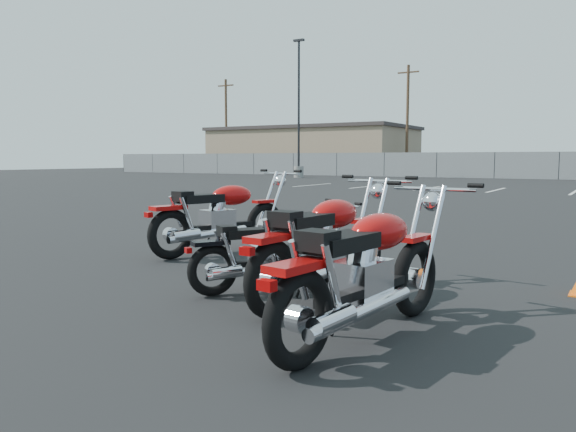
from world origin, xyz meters
The scene contains 11 objects.
ground centered at (0.00, 0.00, 0.00)m, with size 120.00×120.00×0.00m, color black.
motorcycle_front_red centered at (-1.21, 1.05, 0.54)m, with size 1.19×2.41×1.19m.
motorcycle_second_black centered at (0.66, -0.51, 0.41)m, with size 1.30×1.73×0.90m.
motorcycle_third_red centered at (1.31, -0.57, 0.53)m, with size 0.93×2.40×1.17m.
motorcycle_rear_red centered at (2.14, -1.49, 0.52)m, with size 0.91×2.35×1.15m.
light_pole_west centered at (-16.34, 29.52, 2.47)m, with size 0.80×0.70×9.66m.
chainlink_fence centered at (0.00, 35.00, 0.90)m, with size 80.06×0.06×1.80m.
tan_building_west centered at (-22.00, 42.00, 2.16)m, with size 18.40×10.40×4.30m.
utility_pole_a centered at (-30.00, 39.00, 4.69)m, with size 1.80×0.24×9.00m.
utility_pole_b centered at (-12.00, 40.00, 4.69)m, with size 1.80×0.24×9.00m.
parking_line_stripes centered at (-2.50, 20.00, 0.00)m, with size 15.12×4.00×0.01m.
Camera 1 is at (3.77, -5.32, 1.36)m, focal length 35.00 mm.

